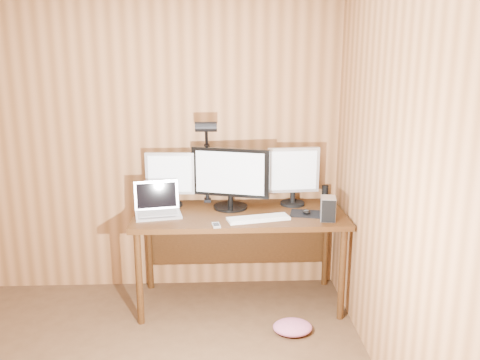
{
  "coord_description": "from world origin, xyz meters",
  "views": [
    {
      "loc": [
        0.77,
        -2.06,
        1.94
      ],
      "look_at": [
        0.93,
        1.58,
        1.02
      ],
      "focal_mm": 38.0,
      "sensor_mm": 36.0,
      "label": 1
    }
  ],
  "objects": [
    {
      "name": "room_shell",
      "position": [
        0.0,
        0.0,
        1.25
      ],
      "size": [
        4.0,
        4.0,
        4.0
      ],
      "color": "#4C311D",
      "rests_on": "ground"
    },
    {
      "name": "desk",
      "position": [
        0.93,
        1.7,
        0.63
      ],
      "size": [
        1.6,
        0.7,
        0.75
      ],
      "color": "#381E0B",
      "rests_on": "floor"
    },
    {
      "name": "monitor_center",
      "position": [
        0.86,
        1.75,
        1.0
      ],
      "size": [
        0.6,
        0.27,
        0.48
      ],
      "rotation": [
        0.0,
        0.0,
        -0.29
      ],
      "color": "black",
      "rests_on": "desk"
    },
    {
      "name": "monitor_left",
      "position": [
        0.39,
        1.83,
        0.98
      ],
      "size": [
        0.38,
        0.18,
        0.43
      ],
      "rotation": [
        0.0,
        0.0,
        -0.05
      ],
      "color": "black",
      "rests_on": "desk"
    },
    {
      "name": "monitor_right",
      "position": [
        1.36,
        1.82,
        1.0
      ],
      "size": [
        0.41,
        0.2,
        0.46
      ],
      "rotation": [
        0.0,
        0.0,
        0.08
      ],
      "color": "black",
      "rests_on": "desk"
    },
    {
      "name": "laptop",
      "position": [
        0.31,
        1.63,
        0.81
      ],
      "size": [
        0.38,
        0.32,
        0.24
      ],
      "rotation": [
        0.0,
        0.0,
        0.19
      ],
      "color": "silver",
      "rests_on": "desk"
    },
    {
      "name": "keyboard",
      "position": [
        1.06,
        1.45,
        0.76
      ],
      "size": [
        0.47,
        0.24,
        0.02
      ],
      "rotation": [
        0.0,
        0.0,
        0.22
      ],
      "color": "white",
      "rests_on": "desk"
    },
    {
      "name": "mousepad",
      "position": [
        1.43,
        1.57,
        0.75
      ],
      "size": [
        0.28,
        0.24,
        0.0
      ],
      "primitive_type": "cube",
      "rotation": [
        0.0,
        0.0,
        -0.22
      ],
      "color": "black",
      "rests_on": "desk"
    },
    {
      "name": "mouse",
      "position": [
        1.43,
        1.57,
        0.77
      ],
      "size": [
        0.08,
        0.11,
        0.03
      ],
      "primitive_type": "ellipsoid",
      "rotation": [
        0.0,
        0.0,
        -0.23
      ],
      "color": "black",
      "rests_on": "mousepad"
    },
    {
      "name": "hard_drive",
      "position": [
        1.57,
        1.44,
        0.83
      ],
      "size": [
        0.13,
        0.17,
        0.17
      ],
      "rotation": [
        0.0,
        0.0,
        -0.16
      ],
      "color": "silver",
      "rests_on": "desk"
    },
    {
      "name": "phone",
      "position": [
        0.75,
        1.33,
        0.76
      ],
      "size": [
        0.07,
        0.11,
        0.01
      ],
      "rotation": [
        0.0,
        0.0,
        0.14
      ],
      "color": "silver",
      "rests_on": "desk"
    },
    {
      "name": "speaker",
      "position": [
        1.65,
        1.93,
        0.81
      ],
      "size": [
        0.05,
        0.05,
        0.13
      ],
      "primitive_type": "cylinder",
      "color": "black",
      "rests_on": "desk"
    },
    {
      "name": "desk_lamp",
      "position": [
        0.68,
        1.85,
        1.2
      ],
      "size": [
        0.17,
        0.24,
        0.72
      ],
      "rotation": [
        0.0,
        0.0,
        0.09
      ],
      "color": "black",
      "rests_on": "desk"
    },
    {
      "name": "fabric_pile",
      "position": [
        1.28,
        1.15,
        0.04
      ],
      "size": [
        0.32,
        0.28,
        0.09
      ],
      "primitive_type": null,
      "rotation": [
        0.0,
        0.0,
        -0.19
      ],
      "color": "#B6587B",
      "rests_on": "floor"
    }
  ]
}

